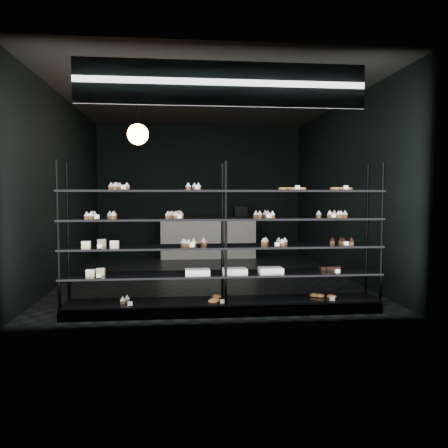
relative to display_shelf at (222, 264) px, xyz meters
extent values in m
cube|color=black|center=(-0.04, 2.45, -0.62)|extent=(5.00, 6.00, 0.01)
cube|color=black|center=(-0.04, 2.45, 2.57)|extent=(5.00, 6.00, 0.01)
cube|color=black|center=(-0.04, 5.45, 0.97)|extent=(5.00, 0.01, 3.20)
cube|color=black|center=(-0.04, -0.55, 0.97)|extent=(5.00, 0.01, 3.20)
cube|color=black|center=(-2.54, 2.45, 0.97)|extent=(0.01, 6.00, 3.20)
cube|color=black|center=(2.46, 2.45, 0.97)|extent=(0.01, 6.00, 3.20)
cube|color=black|center=(0.02, 0.00, -0.57)|extent=(4.00, 0.50, 0.12)
cylinder|color=black|center=(-1.95, -0.22, 0.36)|extent=(0.04, 0.04, 1.85)
cylinder|color=black|center=(-1.95, 0.22, 0.36)|extent=(0.04, 0.04, 1.85)
cylinder|color=black|center=(0.02, -0.22, 0.36)|extent=(0.04, 0.04, 1.85)
cylinder|color=black|center=(0.02, 0.22, 0.36)|extent=(0.04, 0.04, 1.85)
cylinder|color=black|center=(1.99, -0.22, 0.36)|extent=(0.04, 0.04, 1.85)
cylinder|color=black|center=(1.99, 0.22, 0.36)|extent=(0.04, 0.04, 1.85)
cube|color=black|center=(0.02, 0.00, -0.48)|extent=(4.00, 0.50, 0.03)
cube|color=black|center=(0.02, 0.00, -0.13)|extent=(4.00, 0.50, 0.02)
cube|color=black|center=(0.02, 0.00, 0.22)|extent=(4.00, 0.50, 0.02)
cube|color=black|center=(0.02, 0.00, 0.57)|extent=(4.00, 0.50, 0.02)
cube|color=black|center=(0.02, 0.00, 0.92)|extent=(4.00, 0.50, 0.02)
cube|color=white|center=(-1.23, -0.18, 0.96)|extent=(0.06, 0.04, 0.06)
cube|color=white|center=(-0.33, -0.18, 0.96)|extent=(0.06, 0.04, 0.06)
cube|color=white|center=(0.87, -0.18, 0.96)|extent=(0.05, 0.04, 0.06)
cube|color=white|center=(1.56, -0.18, 0.96)|extent=(0.06, 0.04, 0.06)
cube|color=white|center=(-1.46, -0.18, 0.61)|extent=(0.06, 0.04, 0.06)
cube|color=white|center=(-0.55, -0.18, 0.61)|extent=(0.05, 0.04, 0.06)
cube|color=white|center=(0.54, -0.18, 0.61)|extent=(0.05, 0.04, 0.06)
cube|color=white|center=(1.40, -0.18, 0.61)|extent=(0.06, 0.04, 0.06)
cube|color=white|center=(-1.48, -0.18, 0.26)|extent=(0.06, 0.04, 0.06)
cube|color=white|center=(-0.35, -0.18, 0.26)|extent=(0.06, 0.04, 0.06)
cube|color=white|center=(0.65, -0.18, 0.26)|extent=(0.05, 0.04, 0.06)
cube|color=white|center=(1.59, -0.18, 0.26)|extent=(0.06, 0.04, 0.06)
cube|color=white|center=(-1.54, -0.18, -0.09)|extent=(0.06, 0.04, 0.06)
cube|color=white|center=(1.48, -0.18, -0.09)|extent=(0.06, 0.04, 0.06)
cube|color=white|center=(-1.14, -0.18, -0.44)|extent=(0.06, 0.04, 0.06)
cube|color=white|center=(-0.02, -0.18, -0.44)|extent=(0.06, 0.04, 0.06)
cube|color=white|center=(1.35, -0.18, -0.44)|extent=(0.06, 0.04, 0.06)
cube|color=#0C183C|center=(-0.04, -0.47, 2.12)|extent=(3.20, 0.04, 0.45)
cube|color=white|center=(-0.04, -0.49, 2.12)|extent=(3.30, 0.02, 0.50)
cylinder|color=black|center=(-1.18, 1.54, 2.27)|extent=(0.01, 0.01, 0.57)
sphere|color=#EC9652|center=(-1.18, 1.54, 1.82)|extent=(0.33, 0.33, 0.33)
cube|color=silver|center=(0.12, 4.95, -0.17)|extent=(2.23, 0.60, 0.92)
cube|color=black|center=(0.12, 4.95, 0.32)|extent=(2.32, 0.65, 0.06)
cube|color=black|center=(0.91, 4.95, 0.48)|extent=(0.30, 0.30, 0.25)
camera|label=1|loc=(-0.51, -5.46, 0.87)|focal=35.00mm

